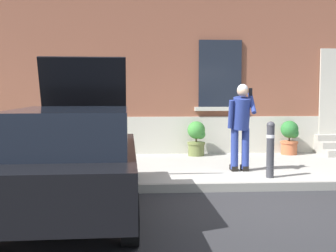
{
  "coord_description": "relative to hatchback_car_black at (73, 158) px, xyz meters",
  "views": [
    {
      "loc": [
        -1.84,
        -6.39,
        1.74
      ],
      "look_at": [
        -1.29,
        1.6,
        1.1
      ],
      "focal_mm": 46.09,
      "sensor_mm": 36.0,
      "label": 1
    }
  ],
  "objects": [
    {
      "name": "sidewalk",
      "position": [
        2.77,
        3.05,
        -0.72
      ],
      "size": [
        24.0,
        3.6,
        0.15
      ],
      "primitive_type": "cube",
      "color": "#99968E",
      "rests_on": "ground"
    },
    {
      "name": "ground_plane",
      "position": [
        2.77,
        0.25,
        -0.8
      ],
      "size": [
        80.0,
        80.0,
        0.0
      ],
      "primitive_type": "plane",
      "color": "#232326"
    },
    {
      "name": "person_on_phone",
      "position": [
        2.95,
        2.24,
        0.35
      ],
      "size": [
        0.51,
        0.52,
        1.74
      ],
      "rotation": [
        0.0,
        0.0,
        0.18
      ],
      "color": "navy",
      "rests_on": "sidewalk"
    },
    {
      "name": "hatchback_car_black",
      "position": [
        0.0,
        0.0,
        0.0
      ],
      "size": [
        1.87,
        4.11,
        2.34
      ],
      "color": "black",
      "rests_on": "ground"
    },
    {
      "name": "building_facade",
      "position": [
        2.78,
        5.54,
        2.93
      ],
      "size": [
        24.0,
        1.52,
        7.5
      ],
      "color": "brown",
      "rests_on": "ground"
    },
    {
      "name": "planter_olive",
      "position": [
        2.36,
        4.43,
        -0.19
      ],
      "size": [
        0.44,
        0.44,
        0.86
      ],
      "color": "#606B38",
      "rests_on": "sidewalk"
    },
    {
      "name": "bollard_near_person",
      "position": [
        3.35,
        1.6,
        -0.09
      ],
      "size": [
        0.15,
        0.15,
        1.04
      ],
      "color": "#333338",
      "rests_on": "sidewalk"
    },
    {
      "name": "planter_cream",
      "position": [
        -0.02,
        4.16,
        -0.19
      ],
      "size": [
        0.44,
        0.44,
        0.86
      ],
      "color": "beige",
      "rests_on": "sidewalk"
    },
    {
      "name": "curb_edge",
      "position": [
        2.77,
        1.19,
        -0.72
      ],
      "size": [
        24.0,
        0.12,
        0.15
      ],
      "primitive_type": "cube",
      "color": "gray",
      "rests_on": "ground"
    },
    {
      "name": "planter_terracotta",
      "position": [
        4.75,
        4.48,
        -0.19
      ],
      "size": [
        0.44,
        0.44,
        0.86
      ],
      "color": "#B25B38",
      "rests_on": "sidewalk"
    }
  ]
}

